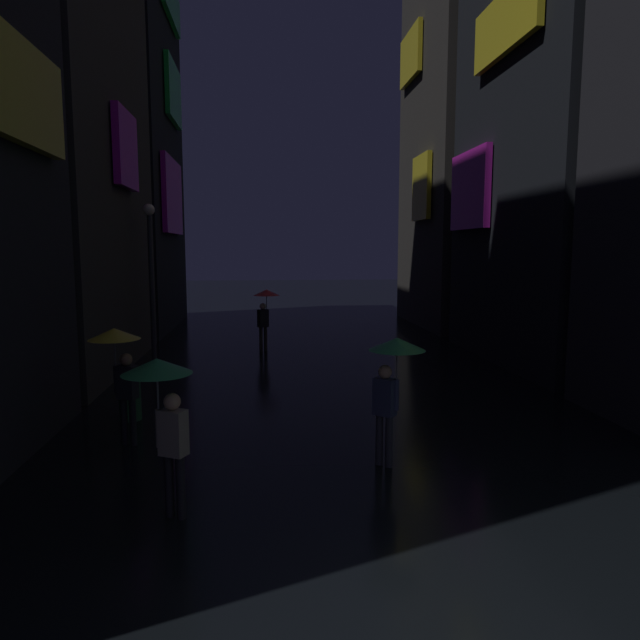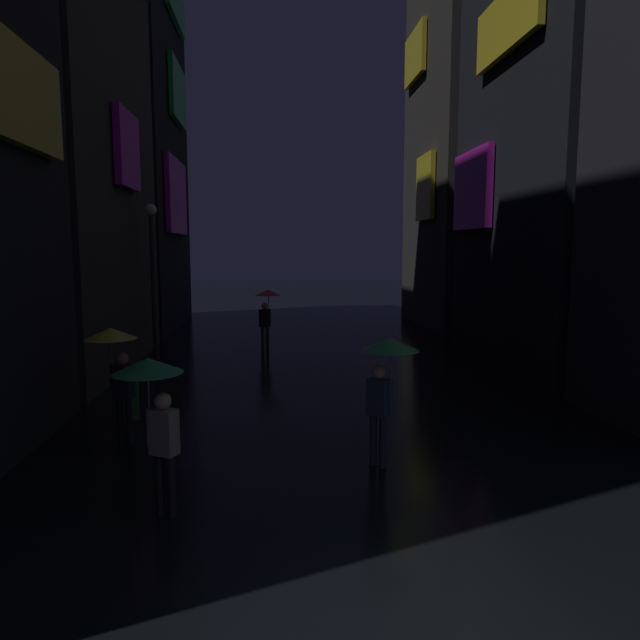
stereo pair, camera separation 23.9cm
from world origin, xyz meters
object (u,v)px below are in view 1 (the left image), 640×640
pedestrian_near_crossing_yellow (118,353)px  pedestrian_midstreet_left_red (265,303)px  pedestrian_foreground_left_green (393,366)px  pedestrian_midstreet_centre_green (162,393)px  streetlamp_left_far (151,262)px  trash_bin (130,397)px

pedestrian_near_crossing_yellow → pedestrian_midstreet_left_red: bearing=74.0°
pedestrian_foreground_left_green → pedestrian_midstreet_centre_green: same height
streetlamp_left_far → trash_bin: size_ratio=5.24×
pedestrian_near_crossing_yellow → pedestrian_midstreet_left_red: 9.58m
streetlamp_left_far → trash_bin: (0.70, -6.43, -2.63)m
pedestrian_foreground_left_green → pedestrian_midstreet_left_red: size_ratio=1.00×
pedestrian_foreground_left_green → pedestrian_midstreet_left_red: 10.91m
pedestrian_midstreet_centre_green → pedestrian_near_crossing_yellow: size_ratio=1.00×
pedestrian_midstreet_centre_green → streetlamp_left_far: streetlamp_left_far is taller
pedestrian_near_crossing_yellow → pedestrian_midstreet_left_red: (2.64, 9.21, 0.00)m
pedestrian_foreground_left_green → streetlamp_left_far: size_ratio=0.44×
pedestrian_midstreet_left_red → streetlamp_left_far: streetlamp_left_far is taller
streetlamp_left_far → trash_bin: bearing=-83.8°
trash_bin → pedestrian_midstreet_centre_green: bearing=-72.0°
pedestrian_foreground_left_green → streetlamp_left_far: streetlamp_left_far is taller
pedestrian_foreground_left_green → pedestrian_midstreet_centre_green: 3.62m
pedestrian_near_crossing_yellow → trash_bin: pedestrian_near_crossing_yellow is taller
pedestrian_midstreet_left_red → trash_bin: (-2.83, -7.68, -1.20)m
pedestrian_midstreet_left_red → streetlamp_left_far: size_ratio=0.44×
pedestrian_foreground_left_green → pedestrian_midstreet_centre_green: bearing=-157.2°
pedestrian_near_crossing_yellow → pedestrian_foreground_left_green: bearing=-18.3°
pedestrian_foreground_left_green → pedestrian_midstreet_centre_green: (-3.34, -1.40, 0.00)m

